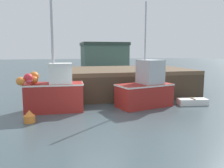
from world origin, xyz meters
The scene contains 7 objects.
ground centered at (0.00, 0.00, -0.05)m, with size 120.00×160.00×0.10m.
pier centered at (2.91, 5.81, 1.49)m, with size 9.50×6.20×1.86m.
fishing_boat_near_left centered at (-1.99, 2.26, 1.08)m, with size 3.31×1.50×5.68m.
fishing_boat_near_right centered at (3.08, 2.16, 1.00)m, with size 3.42×2.29×5.81m.
rowboat centered at (5.95, 1.88, 0.18)m, with size 1.80×0.99×0.39m.
warehouse centered at (6.04, 28.59, 2.28)m, with size 7.48×6.26×4.52m.
mooring_buoy_foreground centered at (-3.08, 0.51, 0.25)m, with size 0.50×0.50×0.56m.
Camera 1 is at (-1.84, -10.12, 3.18)m, focal length 37.29 mm.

